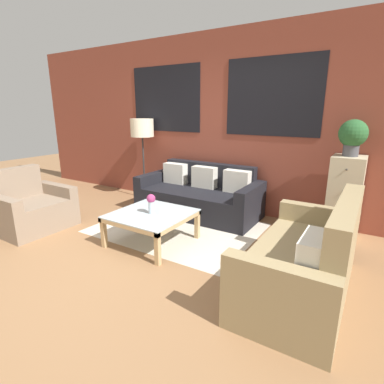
# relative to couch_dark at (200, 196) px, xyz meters

# --- Properties ---
(ground_plane) EXTENTS (16.00, 16.00, 0.00)m
(ground_plane) POSITION_rel_couch_dark_xyz_m (-0.01, -1.95, -0.29)
(ground_plane) COLOR #8E6642
(wall_back_brick) EXTENTS (8.40, 0.09, 2.80)m
(wall_back_brick) POSITION_rel_couch_dark_xyz_m (-0.01, 0.49, 1.12)
(wall_back_brick) COLOR brown
(wall_back_brick) RESTS_ON ground_plane
(rug) EXTENTS (2.18, 1.68, 0.00)m
(rug) POSITION_rel_couch_dark_xyz_m (0.06, -0.71, -0.28)
(rug) COLOR beige
(rug) RESTS_ON ground_plane
(couch_dark) EXTENTS (1.92, 0.88, 0.78)m
(couch_dark) POSITION_rel_couch_dark_xyz_m (0.00, 0.00, 0.00)
(couch_dark) COLOR black
(couch_dark) RESTS_ON ground_plane
(settee_vintage) EXTENTS (0.80, 1.63, 0.92)m
(settee_vintage) POSITION_rel_couch_dark_xyz_m (1.92, -1.40, 0.02)
(settee_vintage) COLOR #99845B
(settee_vintage) RESTS_ON ground_plane
(armchair_corner) EXTENTS (0.80, 0.93, 0.84)m
(armchair_corner) POSITION_rel_couch_dark_xyz_m (-1.70, -1.78, -0.01)
(armchair_corner) COLOR #84705B
(armchair_corner) RESTS_ON ground_plane
(coffee_table) EXTENTS (0.90, 0.90, 0.39)m
(coffee_table) POSITION_rel_couch_dark_xyz_m (0.06, -1.27, 0.05)
(coffee_table) COLOR silver
(coffee_table) RESTS_ON ground_plane
(floor_lamp) EXTENTS (0.41, 0.41, 1.47)m
(floor_lamp) POSITION_rel_couch_dark_xyz_m (-1.31, 0.18, 0.98)
(floor_lamp) COLOR #2D2D2D
(floor_lamp) RESTS_ON ground_plane
(drawer_cabinet) EXTENTS (0.39, 0.44, 1.07)m
(drawer_cabinet) POSITION_rel_couch_dark_xyz_m (2.04, 0.20, 0.25)
(drawer_cabinet) COLOR #C6B793
(drawer_cabinet) RESTS_ON ground_plane
(potted_plant) EXTENTS (0.33, 0.33, 0.45)m
(potted_plant) POSITION_rel_couch_dark_xyz_m (2.04, 0.20, 1.04)
(potted_plant) COLOR #47474C
(potted_plant) RESTS_ON drawer_cabinet
(flower_vase) EXTENTS (0.11, 0.11, 0.24)m
(flower_vase) POSITION_rel_couch_dark_xyz_m (0.07, -1.28, 0.25)
(flower_vase) COLOR #ADBCC6
(flower_vase) RESTS_ON coffee_table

